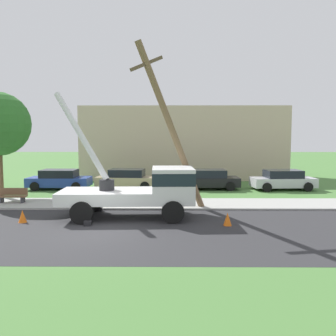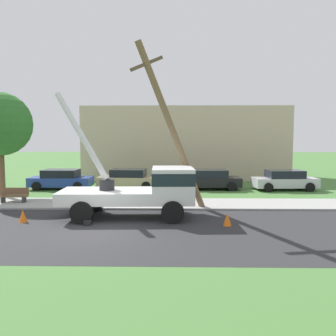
# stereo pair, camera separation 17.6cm
# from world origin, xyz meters

# --- Properties ---
(ground_plane) EXTENTS (120.00, 120.00, 0.00)m
(ground_plane) POSITION_xyz_m (0.00, 12.00, 0.00)
(ground_plane) COLOR #477538
(road_asphalt) EXTENTS (80.00, 7.81, 0.01)m
(road_asphalt) POSITION_xyz_m (0.00, 0.00, 0.00)
(road_asphalt) COLOR #2B2B2D
(road_asphalt) RESTS_ON ground
(sidewalk_strip) EXTENTS (80.00, 3.01, 0.10)m
(sidewalk_strip) POSITION_xyz_m (0.00, 5.41, 0.05)
(sidewalk_strip) COLOR #9E9E99
(sidewalk_strip) RESTS_ON ground
(utility_truck) EXTENTS (6.85, 3.21, 5.98)m
(utility_truck) POSITION_xyz_m (1.72, 2.35, 1.41)
(utility_truck) COLOR silver
(utility_truck) RESTS_ON ground
(leaning_utility_pole) EXTENTS (3.77, 2.53, 8.30)m
(leaning_utility_pole) POSITION_xyz_m (2.94, 3.49, 4.23)
(leaning_utility_pole) COLOR brown
(leaning_utility_pole) RESTS_ON ground
(traffic_cone_ahead) EXTENTS (0.36, 0.36, 0.56)m
(traffic_cone_ahead) POSITION_xyz_m (5.35, 0.85, 0.28)
(traffic_cone_ahead) COLOR orange
(traffic_cone_ahead) RESTS_ON ground
(traffic_cone_behind) EXTENTS (0.36, 0.36, 0.56)m
(traffic_cone_behind) POSITION_xyz_m (-3.65, 1.30, 0.28)
(traffic_cone_behind) COLOR orange
(traffic_cone_behind) RESTS_ON ground
(parked_sedan_blue) EXTENTS (4.41, 2.04, 1.42)m
(parked_sedan_blue) POSITION_xyz_m (-5.14, 11.05, 0.71)
(parked_sedan_blue) COLOR #263F99
(parked_sedan_blue) RESTS_ON ground
(parked_sedan_tan) EXTENTS (4.53, 2.24, 1.42)m
(parked_sedan_tan) POSITION_xyz_m (-0.29, 11.48, 0.71)
(parked_sedan_tan) COLOR tan
(parked_sedan_tan) RESTS_ON ground
(parked_sedan_black) EXTENTS (4.44, 2.09, 1.42)m
(parked_sedan_black) POSITION_xyz_m (5.62, 11.17, 0.71)
(parked_sedan_black) COLOR black
(parked_sedan_black) RESTS_ON ground
(parked_sedan_silver) EXTENTS (4.50, 2.20, 1.42)m
(parked_sedan_silver) POSITION_xyz_m (10.94, 10.93, 0.71)
(parked_sedan_silver) COLOR #B7B7BF
(parked_sedan_silver) RESTS_ON ground
(park_bench) EXTENTS (1.60, 0.45, 0.90)m
(park_bench) POSITION_xyz_m (-5.99, 5.47, 0.46)
(park_bench) COLOR brown
(park_bench) RESTS_ON ground
(roadside_tree_near) EXTENTS (3.90, 3.90, 6.52)m
(roadside_tree_near) POSITION_xyz_m (-7.64, 7.47, 4.55)
(roadside_tree_near) COLOR brown
(roadside_tree_near) RESTS_ON ground
(lowrise_building_backdrop) EXTENTS (18.00, 6.00, 6.40)m
(lowrise_building_backdrop) POSITION_xyz_m (4.06, 18.62, 3.20)
(lowrise_building_backdrop) COLOR #C6B293
(lowrise_building_backdrop) RESTS_ON ground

